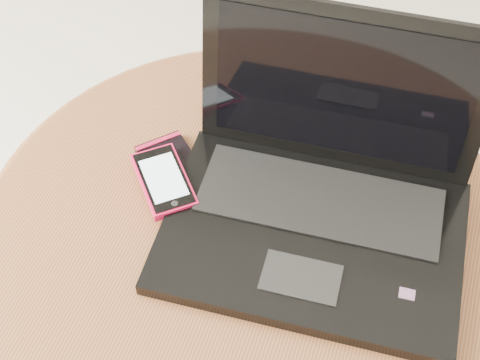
% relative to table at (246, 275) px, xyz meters
% --- Properties ---
extents(table, '(0.67, 0.67, 0.53)m').
position_rel_table_xyz_m(table, '(0.00, 0.00, 0.00)').
color(table, '#502619').
rests_on(table, ground).
extents(laptop, '(0.37, 0.30, 0.23)m').
position_rel_table_xyz_m(laptop, '(0.08, 0.04, 0.16)').
color(laptop, black).
rests_on(laptop, table).
extents(phone_black, '(0.13, 0.13, 0.01)m').
position_rel_table_xyz_m(phone_black, '(-0.11, 0.05, 0.12)').
color(phone_black, black).
rests_on(phone_black, table).
extents(phone_pink, '(0.11, 0.12, 0.01)m').
position_rel_table_xyz_m(phone_pink, '(-0.12, 0.02, 0.13)').
color(phone_pink, '#DF1246').
rests_on(phone_pink, phone_black).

